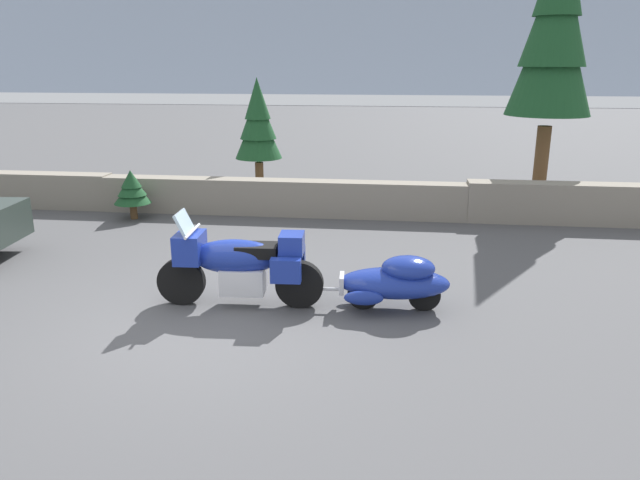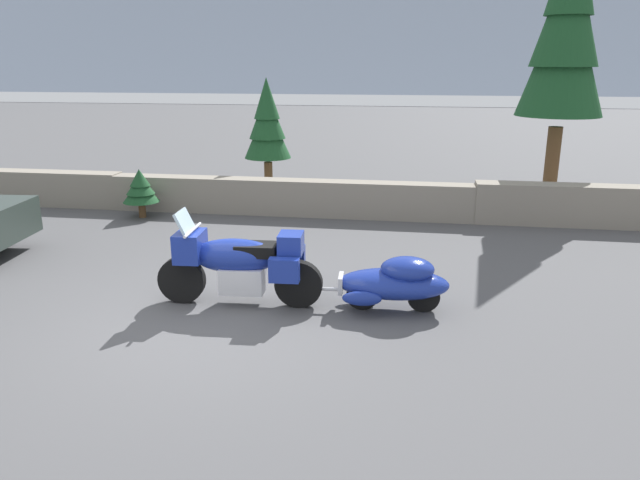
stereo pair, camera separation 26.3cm
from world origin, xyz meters
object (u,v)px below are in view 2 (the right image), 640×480
touring_motorcycle (238,262)px  car_shaped_trailer (394,282)px  pine_tree_tall (567,26)px  pine_tree_secondary (267,123)px

touring_motorcycle → car_shaped_trailer: bearing=3.2°
car_shaped_trailer → pine_tree_tall: (3.35, 6.72, 3.59)m
car_shaped_trailer → pine_tree_secondary: pine_tree_secondary is taller
touring_motorcycle → pine_tree_tall: 9.39m
touring_motorcycle → pine_tree_tall: (5.47, 6.84, 3.38)m
pine_tree_tall → pine_tree_secondary: bearing=178.1°
touring_motorcycle → pine_tree_tall: bearing=51.3°
car_shaped_trailer → pine_tree_secondary: size_ratio=0.76×
touring_motorcycle → pine_tree_secondary: pine_tree_secondary is taller
touring_motorcycle → pine_tree_secondary: (-1.29, 7.07, 1.19)m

